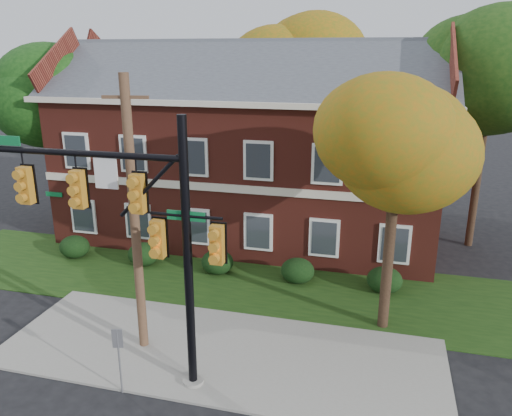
% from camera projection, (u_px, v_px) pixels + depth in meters
% --- Properties ---
extents(ground, '(120.00, 120.00, 0.00)m').
position_uv_depth(ground, '(209.00, 372.00, 14.96)').
color(ground, black).
rests_on(ground, ground).
extents(sidewalk, '(14.00, 5.00, 0.08)m').
position_uv_depth(sidewalk, '(219.00, 352.00, 15.87)').
color(sidewalk, gray).
rests_on(sidewalk, ground).
extents(grass_strip, '(30.00, 6.00, 0.04)m').
position_uv_depth(grass_strip, '(258.00, 285.00, 20.50)').
color(grass_strip, '#193811').
rests_on(grass_strip, ground).
extents(apartment_building, '(18.80, 8.80, 9.74)m').
position_uv_depth(apartment_building, '(249.00, 139.00, 24.99)').
color(apartment_building, maroon).
rests_on(apartment_building, ground).
extents(hedge_far_left, '(1.40, 1.26, 1.05)m').
position_uv_depth(hedge_far_left, '(75.00, 247.00, 23.15)').
color(hedge_far_left, black).
rests_on(hedge_far_left, ground).
extents(hedge_left, '(1.40, 1.26, 1.05)m').
position_uv_depth(hedge_left, '(143.00, 254.00, 22.31)').
color(hedge_left, black).
rests_on(hedge_left, ground).
extents(hedge_center, '(1.40, 1.26, 1.05)m').
position_uv_depth(hedge_center, '(217.00, 262.00, 21.47)').
color(hedge_center, black).
rests_on(hedge_center, ground).
extents(hedge_right, '(1.40, 1.26, 1.05)m').
position_uv_depth(hedge_right, '(298.00, 271.00, 20.63)').
color(hedge_right, black).
rests_on(hedge_right, ground).
extents(hedge_far_right, '(1.40, 1.26, 1.05)m').
position_uv_depth(hedge_far_right, '(384.00, 280.00, 19.79)').
color(hedge_far_right, black).
rests_on(hedge_far_right, ground).
extents(tree_near_right, '(4.50, 4.25, 8.58)m').
position_uv_depth(tree_near_right, '(406.00, 137.00, 15.28)').
color(tree_near_right, black).
rests_on(tree_near_right, ground).
extents(tree_left_rear, '(5.40, 5.10, 8.88)m').
position_uv_depth(tree_left_rear, '(62.00, 102.00, 25.79)').
color(tree_left_rear, black).
rests_on(tree_left_rear, ground).
extents(tree_right_rear, '(6.30, 5.95, 10.62)m').
position_uv_depth(tree_right_rear, '(500.00, 77.00, 22.12)').
color(tree_right_rear, black).
rests_on(tree_right_rear, ground).
extents(tree_far_rear, '(6.84, 6.46, 11.52)m').
position_uv_depth(tree_far_rear, '(303.00, 58.00, 30.75)').
color(tree_far_rear, black).
rests_on(tree_far_rear, ground).
extents(traffic_signal, '(6.92, 0.62, 7.73)m').
position_uv_depth(traffic_signal, '(138.00, 224.00, 13.29)').
color(traffic_signal, gray).
rests_on(traffic_signal, ground).
extents(utility_pole, '(1.34, 0.33, 8.64)m').
position_uv_depth(utility_pole, '(135.00, 219.00, 14.95)').
color(utility_pole, brown).
rests_on(utility_pole, ground).
extents(sign_post, '(0.29, 0.12, 2.02)m').
position_uv_depth(sign_post, '(118.00, 350.00, 13.65)').
color(sign_post, slate).
rests_on(sign_post, ground).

